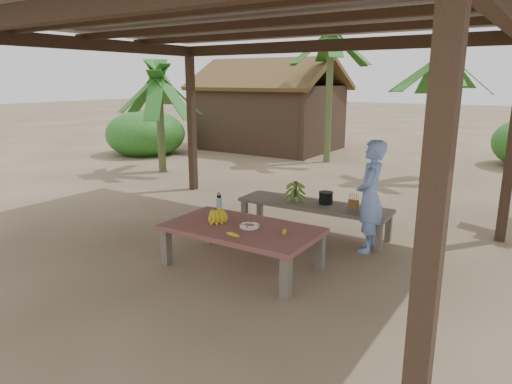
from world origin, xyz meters
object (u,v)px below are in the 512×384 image
Objects in this scene: bench at (313,207)px; woman at (370,197)px; ripe_banana_bunch at (215,214)px; water_flask at (219,205)px; work_table at (242,232)px; cooking_pot at (326,198)px; plate at (250,226)px.

woman is at bearing -16.26° from bench.
woman reaches higher than ripe_banana_bunch.
water_flask is at bearing 119.34° from ripe_banana_bunch.
work_table is at bearing -48.79° from woman.
bench is 0.99m from woman.
cooking_pot reaches higher than bench.
ripe_banana_bunch reaches higher than cooking_pot.
work_table is at bearing -98.34° from bench.
water_flask reaches higher than cooking_pot.
bench is at bearing -114.21° from woman.
woman is (0.97, 1.32, 0.21)m from plate.
cooking_pot is (0.31, 1.65, 0.10)m from work_table.
water_flask is 1.62m from cooking_pot.
bench is 0.22m from cooking_pot.
plate is at bearing -94.87° from bench.
woman is at bearing 42.48° from ripe_banana_bunch.
plate is 1.65m from woman.
woman is at bearing 33.24° from water_flask.
bench is 11.35× the size of cooking_pot.
work_table is at bearing -167.62° from plate.
water_flask is 1.93m from woman.
cooking_pot is (0.22, 1.63, 0.02)m from plate.
cooking_pot is (0.71, 1.65, -0.06)m from ripe_banana_bunch.
bench is 1.52× the size of woman.
ripe_banana_bunch is at bearing 178.39° from work_table.
woman reaches higher than water_flask.
water_flask is (-0.71, -1.28, 0.22)m from bench.
plate is (0.10, 0.02, 0.08)m from work_table.
ripe_banana_bunch is 0.50m from plate.
bench is 7.55× the size of ripe_banana_bunch.
plate is at bearing -97.62° from cooking_pot.
water_flask is at bearing -67.03° from woman.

